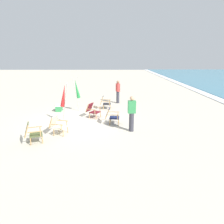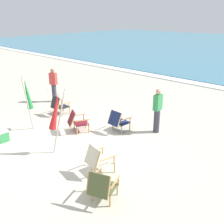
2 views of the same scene
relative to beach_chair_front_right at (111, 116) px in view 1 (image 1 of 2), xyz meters
The scene contains 11 objects.
ground_plane 1.89m from the beach_chair_front_right, 105.91° to the right, with size 80.00×80.00×0.00m, color beige.
beach_chair_front_right is the anchor object (origin of this frame).
beach_chair_front_left 3.88m from the beach_chair_front_right, 53.64° to the right, with size 0.77×0.82×0.82m.
beach_chair_mid_center 2.74m from the beach_chair_front_right, 59.34° to the right, with size 0.70×0.79×0.81m.
beach_chair_back_right 1.50m from the beach_chair_front_right, 135.54° to the right, with size 0.83×0.89×0.80m.
beach_chair_back_left 3.01m from the beach_chair_front_right, behind, with size 0.61×0.69×0.82m.
umbrella_furled_green 3.37m from the beach_chair_front_right, 139.28° to the right, with size 0.39×0.47×2.10m.
umbrella_furled_red 2.61m from the beach_chair_front_right, 97.74° to the right, with size 0.45×0.55×2.08m.
person_near_chairs 1.44m from the beach_chair_front_right, 41.25° to the left, with size 0.23×0.35×1.63m.
person_by_waterline 4.65m from the beach_chair_front_right, behind, with size 0.39×0.31×1.63m.
cooler_box 4.07m from the beach_chair_front_right, 126.46° to the right, with size 0.49×0.35×0.40m.
Camera 1 is at (10.12, 1.79, 3.33)m, focal length 32.00 mm.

